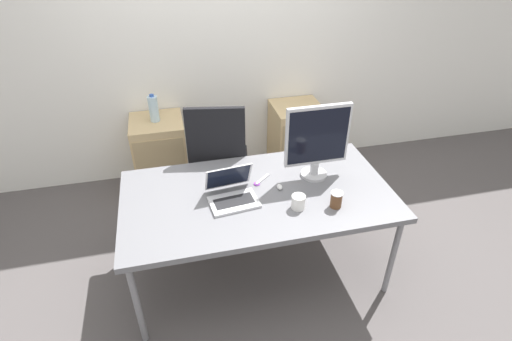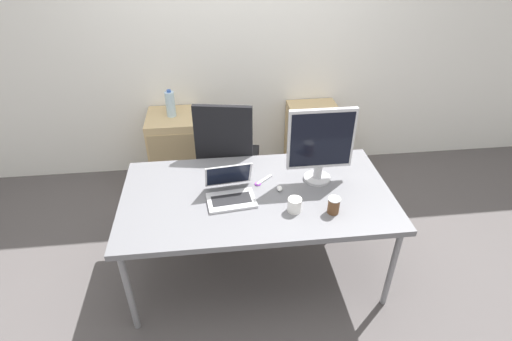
{
  "view_description": "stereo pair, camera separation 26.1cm",
  "coord_description": "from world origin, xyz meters",
  "px_view_note": "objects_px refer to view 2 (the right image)",
  "views": [
    {
      "loc": [
        -0.51,
        -2.07,
        2.3
      ],
      "look_at": [
        0.0,
        0.05,
        0.86
      ],
      "focal_mm": 28.0,
      "sensor_mm": 36.0,
      "label": 1
    },
    {
      "loc": [
        -0.25,
        -2.12,
        2.3
      ],
      "look_at": [
        0.0,
        0.05,
        0.86
      ],
      "focal_mm": 28.0,
      "sensor_mm": 36.0,
      "label": 2
    }
  ],
  "objects_px": {
    "coffee_cup_white": "(295,205)",
    "cabinet_left": "(176,149)",
    "monitor": "(321,145)",
    "laptop_center": "(230,192)",
    "office_chair": "(229,170)",
    "cabinet_right": "(312,142)",
    "coffee_cup_brown": "(334,205)",
    "water_bottle": "(170,104)",
    "mouse": "(279,189)"
  },
  "relations": [
    {
      "from": "laptop_center",
      "to": "mouse",
      "type": "xyz_separation_m",
      "value": [
        0.33,
        0.04,
        -0.03
      ]
    },
    {
      "from": "cabinet_right",
      "to": "water_bottle",
      "type": "height_order",
      "value": "water_bottle"
    },
    {
      "from": "coffee_cup_white",
      "to": "monitor",
      "type": "bearing_deg",
      "value": 55.03
    },
    {
      "from": "water_bottle",
      "to": "coffee_cup_brown",
      "type": "distance_m",
      "value": 1.86
    },
    {
      "from": "cabinet_left",
      "to": "coffee_cup_brown",
      "type": "bearing_deg",
      "value": -54.23
    },
    {
      "from": "laptop_center",
      "to": "mouse",
      "type": "height_order",
      "value": "laptop_center"
    },
    {
      "from": "monitor",
      "to": "mouse",
      "type": "height_order",
      "value": "monitor"
    },
    {
      "from": "water_bottle",
      "to": "coffee_cup_white",
      "type": "height_order",
      "value": "water_bottle"
    },
    {
      "from": "office_chair",
      "to": "cabinet_left",
      "type": "xyz_separation_m",
      "value": [
        -0.48,
        0.53,
        -0.07
      ]
    },
    {
      "from": "cabinet_right",
      "to": "coffee_cup_brown",
      "type": "height_order",
      "value": "coffee_cup_brown"
    },
    {
      "from": "cabinet_right",
      "to": "coffee_cup_brown",
      "type": "relative_size",
      "value": 6.57
    },
    {
      "from": "water_bottle",
      "to": "monitor",
      "type": "xyz_separation_m",
      "value": [
        1.07,
        -1.14,
        0.16
      ]
    },
    {
      "from": "cabinet_right",
      "to": "mouse",
      "type": "relative_size",
      "value": 12.61
    },
    {
      "from": "office_chair",
      "to": "cabinet_right",
      "type": "relative_size",
      "value": 1.56
    },
    {
      "from": "water_bottle",
      "to": "coffee_cup_white",
      "type": "bearing_deg",
      "value": -59.95
    },
    {
      "from": "cabinet_left",
      "to": "coffee_cup_brown",
      "type": "xyz_separation_m",
      "value": [
        1.08,
        -1.5,
        0.41
      ]
    },
    {
      "from": "cabinet_left",
      "to": "coffee_cup_white",
      "type": "relative_size",
      "value": 7.72
    },
    {
      "from": "monitor",
      "to": "laptop_center",
      "type": "bearing_deg",
      "value": -167.48
    },
    {
      "from": "coffee_cup_brown",
      "to": "water_bottle",
      "type": "bearing_deg",
      "value": 125.73
    },
    {
      "from": "laptop_center",
      "to": "coffee_cup_white",
      "type": "relative_size",
      "value": 3.59
    },
    {
      "from": "laptop_center",
      "to": "monitor",
      "type": "distance_m",
      "value": 0.67
    },
    {
      "from": "office_chair",
      "to": "monitor",
      "type": "xyz_separation_m",
      "value": [
        0.59,
        -0.61,
        0.56
      ]
    },
    {
      "from": "office_chair",
      "to": "cabinet_right",
      "type": "bearing_deg",
      "value": 31.79
    },
    {
      "from": "cabinet_right",
      "to": "monitor",
      "type": "xyz_separation_m",
      "value": [
        -0.26,
        -1.14,
        0.63
      ]
    },
    {
      "from": "cabinet_right",
      "to": "monitor",
      "type": "relative_size",
      "value": 1.32
    },
    {
      "from": "cabinet_left",
      "to": "mouse",
      "type": "xyz_separation_m",
      "value": [
        0.79,
        -1.24,
        0.37
      ]
    },
    {
      "from": "cabinet_left",
      "to": "cabinet_right",
      "type": "bearing_deg",
      "value": 0.0
    },
    {
      "from": "coffee_cup_brown",
      "to": "office_chair",
      "type": "bearing_deg",
      "value": 121.88
    },
    {
      "from": "laptop_center",
      "to": "office_chair",
      "type": "bearing_deg",
      "value": 88.51
    },
    {
      "from": "water_bottle",
      "to": "laptop_center",
      "type": "distance_m",
      "value": 1.36
    },
    {
      "from": "laptop_center",
      "to": "monitor",
      "type": "height_order",
      "value": "monitor"
    },
    {
      "from": "mouse",
      "to": "coffee_cup_white",
      "type": "bearing_deg",
      "value": -75.53
    },
    {
      "from": "coffee_cup_white",
      "to": "laptop_center",
      "type": "bearing_deg",
      "value": 154.46
    },
    {
      "from": "office_chair",
      "to": "coffee_cup_white",
      "type": "bearing_deg",
      "value": -68.39
    },
    {
      "from": "monitor",
      "to": "coffee_cup_white",
      "type": "xyz_separation_m",
      "value": [
        -0.23,
        -0.32,
        -0.23
      ]
    },
    {
      "from": "cabinet_right",
      "to": "laptop_center",
      "type": "height_order",
      "value": "laptop_center"
    },
    {
      "from": "cabinet_right",
      "to": "office_chair",
      "type": "bearing_deg",
      "value": -148.21
    },
    {
      "from": "office_chair",
      "to": "mouse",
      "type": "bearing_deg",
      "value": -66.27
    },
    {
      "from": "mouse",
      "to": "coffee_cup_white",
      "type": "xyz_separation_m",
      "value": [
        0.06,
        -0.22,
        0.03
      ]
    },
    {
      "from": "cabinet_right",
      "to": "monitor",
      "type": "distance_m",
      "value": 1.33
    },
    {
      "from": "cabinet_right",
      "to": "laptop_center",
      "type": "distance_m",
      "value": 1.6
    },
    {
      "from": "mouse",
      "to": "cabinet_right",
      "type": "bearing_deg",
      "value": 66.34
    },
    {
      "from": "monitor",
      "to": "mouse",
      "type": "bearing_deg",
      "value": -160.64
    },
    {
      "from": "coffee_cup_white",
      "to": "cabinet_left",
      "type": "bearing_deg",
      "value": 120.08
    },
    {
      "from": "cabinet_left",
      "to": "monitor",
      "type": "height_order",
      "value": "monitor"
    },
    {
      "from": "office_chair",
      "to": "laptop_center",
      "type": "relative_size",
      "value": 3.35
    },
    {
      "from": "office_chair",
      "to": "coffee_cup_white",
      "type": "height_order",
      "value": "office_chair"
    },
    {
      "from": "water_bottle",
      "to": "laptop_center",
      "type": "xyz_separation_m",
      "value": [
        0.46,
        -1.28,
        -0.07
      ]
    },
    {
      "from": "office_chair",
      "to": "laptop_center",
      "type": "height_order",
      "value": "office_chair"
    },
    {
      "from": "monitor",
      "to": "coffee_cup_brown",
      "type": "distance_m",
      "value": 0.43
    }
  ]
}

